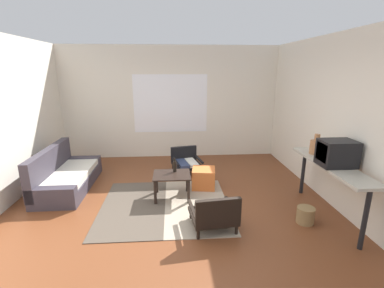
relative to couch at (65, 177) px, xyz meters
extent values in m
plane|color=brown|center=(1.95, -1.16, -0.23)|extent=(7.80, 7.80, 0.00)
cube|color=silver|center=(1.95, 1.90, 1.12)|extent=(5.60, 0.12, 2.70)
cube|color=white|center=(1.95, 1.83, 1.10)|extent=(1.78, 0.01, 1.39)
cube|color=silver|center=(4.61, -0.86, 1.12)|extent=(0.12, 6.60, 2.70)
cube|color=#4C4238|center=(1.34, -0.81, -0.23)|extent=(1.02, 1.90, 0.01)
cube|color=gray|center=(2.36, -0.81, -0.23)|extent=(1.02, 1.90, 0.01)
cube|color=#38333D|center=(0.07, 0.00, -0.11)|extent=(0.76, 1.75, 0.24)
cube|color=beige|center=(0.10, 0.00, 0.06)|extent=(0.66, 1.57, 0.10)
cube|color=#38333D|center=(-0.24, 0.00, 0.21)|extent=(0.15, 1.74, 0.65)
cube|color=#38333D|center=(0.06, 0.78, -0.05)|extent=(0.75, 0.19, 0.36)
cube|color=#38333D|center=(0.08, -0.78, -0.05)|extent=(0.75, 0.19, 0.36)
cube|color=black|center=(1.96, -0.53, 0.19)|extent=(0.62, 0.52, 0.02)
cube|color=black|center=(1.69, -0.31, -0.02)|extent=(0.04, 0.04, 0.41)
cube|color=black|center=(2.24, -0.31, -0.02)|extent=(0.04, 0.04, 0.41)
cube|color=black|center=(1.69, -0.75, -0.02)|extent=(0.04, 0.04, 0.41)
cube|color=black|center=(2.24, -0.75, -0.02)|extent=(0.04, 0.04, 0.41)
cylinder|color=black|center=(2.57, 0.43, -0.15)|extent=(0.04, 0.04, 0.15)
cylinder|color=black|center=(2.09, 0.33, -0.15)|extent=(0.04, 0.04, 0.15)
cylinder|color=black|center=(2.47, 0.91, -0.15)|extent=(0.04, 0.04, 0.15)
cylinder|color=black|center=(1.99, 0.81, -0.15)|extent=(0.04, 0.04, 0.15)
cube|color=black|center=(2.28, 0.62, -0.05)|extent=(0.68, 0.68, 0.05)
cube|color=silver|center=(2.38, 0.62, 0.00)|extent=(0.29, 0.54, 0.06)
cube|color=#2D3856|center=(2.19, 0.58, 0.00)|extent=(0.29, 0.54, 0.06)
cube|color=black|center=(2.22, 0.87, 0.13)|extent=(0.57, 0.19, 0.32)
cube|color=black|center=(2.54, 0.68, 0.06)|extent=(0.17, 0.57, 0.04)
cube|color=black|center=(2.02, 0.56, 0.06)|extent=(0.17, 0.57, 0.04)
cylinder|color=black|center=(2.24, -1.25, -0.16)|extent=(0.04, 0.04, 0.14)
cylinder|color=black|center=(2.76, -1.19, -0.16)|extent=(0.04, 0.04, 0.14)
cylinder|color=black|center=(2.30, -1.75, -0.16)|extent=(0.04, 0.04, 0.14)
cylinder|color=black|center=(2.82, -1.69, -0.16)|extent=(0.04, 0.04, 0.14)
cube|color=black|center=(2.53, -1.47, -0.07)|extent=(0.67, 0.65, 0.05)
cube|color=silver|center=(2.42, -1.46, -0.01)|extent=(0.26, 0.55, 0.06)
cube|color=brown|center=(2.63, -1.44, -0.01)|extent=(0.26, 0.55, 0.06)
cube|color=black|center=(2.56, -1.73, 0.14)|extent=(0.61, 0.14, 0.36)
cube|color=black|center=(2.25, -1.50, 0.05)|extent=(0.11, 0.59, 0.04)
cube|color=black|center=(2.81, -1.43, 0.05)|extent=(0.11, 0.59, 0.04)
cube|color=#D1662D|center=(2.55, -0.15, -0.05)|extent=(0.47, 0.47, 0.37)
cube|color=#B2AD9E|center=(4.27, -1.30, 0.58)|extent=(0.40, 1.71, 0.04)
cylinder|color=black|center=(4.27, -2.10, 0.17)|extent=(0.06, 0.06, 0.79)
cylinder|color=black|center=(4.27, -0.51, 0.17)|extent=(0.06, 0.06, 0.79)
cube|color=black|center=(4.27, -1.38, 0.78)|extent=(0.46, 0.36, 0.36)
cube|color=black|center=(4.04, -1.38, 0.80)|extent=(0.01, 0.28, 0.26)
cylinder|color=#A87047|center=(4.27, -0.82, 0.71)|extent=(0.19, 0.19, 0.22)
cylinder|color=#A87047|center=(4.27, -0.82, 0.87)|extent=(0.08, 0.08, 0.11)
cylinder|color=black|center=(2.02, -0.40, 0.29)|extent=(0.06, 0.06, 0.18)
cylinder|color=black|center=(2.02, -0.40, 0.41)|extent=(0.03, 0.03, 0.06)
cylinder|color=olive|center=(3.87, -1.47, -0.11)|extent=(0.25, 0.25, 0.24)
camera|label=1|loc=(2.00, -4.85, 1.91)|focal=25.53mm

